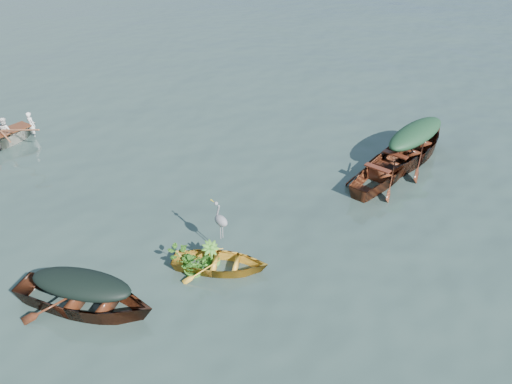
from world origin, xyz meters
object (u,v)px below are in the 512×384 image
Objects in this scene: dark_covered_boat at (87,309)px; open_wooden_boat at (384,180)px; yellow_dinghy at (221,269)px; green_tarp_boat at (411,160)px; heron at (221,225)px; rowed_boat at (1,146)px.

open_wooden_boat reaches higher than dark_covered_boat.
green_tarp_boat is at bearing -41.05° from yellow_dinghy.
yellow_dinghy is 7.54m from green_tarp_boat.
heron reaches higher than open_wooden_boat.
dark_covered_boat is 0.90× the size of open_wooden_boat.
dark_covered_boat is at bearing 159.73° from rowed_boat.
heron is at bearing 5.19° from yellow_dinghy.
rowed_boat is at bearing 60.59° from heron.
open_wooden_boat is (5.93, 0.11, 0.00)m from yellow_dinghy.
rowed_boat is at bearing 57.88° from yellow_dinghy.
open_wooden_boat reaches higher than rowed_boat.
rowed_boat reaches higher than yellow_dinghy.
heron reaches higher than yellow_dinghy.
green_tarp_boat reaches higher than rowed_boat.
dark_covered_boat is (-2.78, 0.76, 0.00)m from yellow_dinghy.
open_wooden_boat is 4.70× the size of heron.
green_tarp_boat is at bearing -37.46° from dark_covered_boat.
green_tarp_boat is 1.62m from open_wooden_boat.
green_tarp_boat is 1.19× the size of open_wooden_boat.
green_tarp_boat is at bearing -92.26° from open_wooden_boat.
open_wooden_boat is 12.14m from rowed_boat.
green_tarp_boat is 1.36× the size of rowed_boat.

